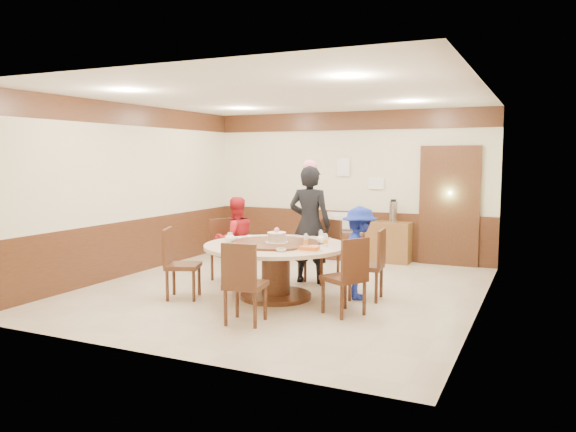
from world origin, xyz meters
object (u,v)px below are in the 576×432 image
at_px(person_standing, 310,224).
at_px(television, 344,223).
at_px(shrimp_platter, 309,249).
at_px(thermos, 393,212).
at_px(birthday_cake, 277,237).
at_px(tv_stand, 344,246).
at_px(side_cabinet, 389,242).
at_px(banquet_table, 276,260).
at_px(person_blue, 360,253).
at_px(person_red, 236,240).

xyz_separation_m(person_standing, television, (-0.18, 2.13, -0.21)).
relative_size(person_standing, shrimp_platter, 6.03).
bearing_deg(thermos, birthday_cake, -103.22).
distance_m(shrimp_platter, thermos, 3.62).
bearing_deg(tv_stand, side_cabinet, 2.01).
xyz_separation_m(banquet_table, thermos, (0.80, 3.25, 0.41)).
bearing_deg(birthday_cake, person_blue, 24.76).
bearing_deg(tv_stand, person_blue, -66.90).
bearing_deg(banquet_table, person_standing, 87.39).
distance_m(birthday_cake, thermos, 3.38).
bearing_deg(banquet_table, television, 92.27).
relative_size(television, side_cabinet, 0.85).
height_order(person_red, birthday_cake, person_red).
bearing_deg(person_red, person_standing, 153.70).
bearing_deg(banquet_table, birthday_cake, -46.82).
height_order(person_blue, thermos, person_blue).
height_order(television, thermos, thermos).
height_order(tv_stand, thermos, thermos).
bearing_deg(side_cabinet, tv_stand, -177.99).
relative_size(banquet_table, birthday_cake, 6.30).
height_order(birthday_cake, television, birthday_cake).
xyz_separation_m(banquet_table, shrimp_platter, (0.64, -0.36, 0.24)).
distance_m(person_standing, person_red, 1.18).
height_order(person_standing, television, person_standing).
bearing_deg(banquet_table, shrimp_platter, -29.08).
height_order(person_blue, shrimp_platter, person_blue).
bearing_deg(birthday_cake, tv_stand, 92.80).
relative_size(person_red, television, 1.95).
bearing_deg(thermos, banquet_table, -103.89).
xyz_separation_m(person_blue, television, (-1.19, 2.78, 0.06)).
height_order(birthday_cake, thermos, thermos).
height_order(banquet_table, person_blue, person_blue).
distance_m(person_blue, tv_stand, 3.05).
height_order(person_blue, side_cabinet, person_blue).
bearing_deg(tv_stand, person_red, -108.86).
xyz_separation_m(person_red, side_cabinet, (1.74, 2.61, -0.29)).
relative_size(person_blue, shrimp_platter, 4.24).
bearing_deg(person_blue, side_cabinet, -16.01).
relative_size(banquet_table, thermos, 5.17).
relative_size(birthday_cake, side_cabinet, 0.39).
bearing_deg(thermos, person_blue, -84.82).
relative_size(tv_stand, thermos, 2.24).
height_order(person_red, side_cabinet, person_red).
relative_size(person_standing, side_cabinet, 2.26).
relative_size(person_standing, person_blue, 1.42).
bearing_deg(birthday_cake, television, 92.80).
xyz_separation_m(person_red, birthday_cake, (1.04, -0.68, 0.19)).
bearing_deg(shrimp_platter, person_blue, 62.43).
height_order(tv_stand, side_cabinet, side_cabinet).
bearing_deg(side_cabinet, shrimp_platter, -91.37).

